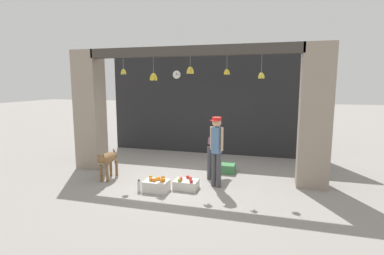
# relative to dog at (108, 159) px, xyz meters

# --- Properties ---
(ground_plane) EXTENTS (60.00, 60.00, 0.00)m
(ground_plane) POSITION_rel_dog_xyz_m (1.92, 0.59, -0.51)
(ground_plane) COLOR gray
(shop_back_wall) EXTENTS (7.28, 0.12, 3.32)m
(shop_back_wall) POSITION_rel_dog_xyz_m (1.92, 3.50, 1.15)
(shop_back_wall) COLOR #232326
(shop_back_wall) RESTS_ON ground_plane
(shop_pillar_left) EXTENTS (0.70, 0.60, 3.32)m
(shop_pillar_left) POSITION_rel_dog_xyz_m (-1.07, 0.89, 1.15)
(shop_pillar_left) COLOR gray
(shop_pillar_left) RESTS_ON ground_plane
(shop_pillar_right) EXTENTS (0.70, 0.60, 3.32)m
(shop_pillar_right) POSITION_rel_dog_xyz_m (4.91, 0.89, 1.15)
(shop_pillar_right) COLOR gray
(shop_pillar_right) RESTS_ON ground_plane
(storefront_awning) EXTENTS (5.38, 0.28, 0.85)m
(storefront_awning) POSITION_rel_dog_xyz_m (1.92, 0.71, 2.66)
(storefront_awning) COLOR #3D3833
(dog) EXTENTS (0.33, 0.99, 0.74)m
(dog) POSITION_rel_dog_xyz_m (0.00, 0.00, 0.00)
(dog) COLOR brown
(dog) RESTS_ON ground_plane
(shopkeeper) EXTENTS (0.33, 0.29, 1.65)m
(shopkeeper) POSITION_rel_dog_xyz_m (2.75, 0.20, 0.46)
(shopkeeper) COLOR #424247
(shopkeeper) RESTS_ON ground_plane
(worker_stooping) EXTENTS (0.31, 0.84, 1.10)m
(worker_stooping) POSITION_rel_dog_xyz_m (2.57, 0.91, 0.23)
(worker_stooping) COLOR #424247
(worker_stooping) RESTS_ON ground_plane
(fruit_crate_oranges) EXTENTS (0.54, 0.40, 0.32)m
(fruit_crate_oranges) POSITION_rel_dog_xyz_m (1.51, -0.46, -0.37)
(fruit_crate_oranges) COLOR silver
(fruit_crate_oranges) RESTS_ON ground_plane
(fruit_crate_apples) EXTENTS (0.54, 0.39, 0.28)m
(fruit_crate_apples) POSITION_rel_dog_xyz_m (2.11, -0.14, -0.40)
(fruit_crate_apples) COLOR silver
(fruit_crate_apples) RESTS_ON ground_plane
(produce_box_green) EXTENTS (0.49, 0.44, 0.24)m
(produce_box_green) POSITION_rel_dog_xyz_m (2.78, 1.39, -0.39)
(produce_box_green) COLOR #42844C
(produce_box_green) RESTS_ON ground_plane
(water_bottle) EXTENTS (0.08, 0.08, 0.28)m
(water_bottle) POSITION_rel_dog_xyz_m (1.14, -0.60, -0.38)
(water_bottle) COLOR silver
(water_bottle) RESTS_ON ground_plane
(wall_clock) EXTENTS (0.30, 0.03, 0.30)m
(wall_clock) POSITION_rel_dog_xyz_m (0.69, 3.43, 2.20)
(wall_clock) COLOR black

